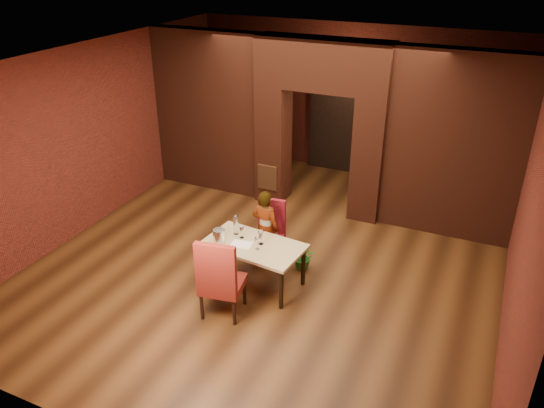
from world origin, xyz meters
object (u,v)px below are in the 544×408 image
at_px(chair_near, 222,275).
at_px(person_seated, 265,228).
at_px(wine_glass_b, 261,238).
at_px(wine_glass_c, 257,243).
at_px(wine_bucket, 219,236).
at_px(potted_plant, 303,257).
at_px(dining_table, 254,264).
at_px(wine_glass_a, 242,232).
at_px(water_bottle, 236,225).
at_px(chair_far, 268,232).

distance_m(chair_near, person_seated, 1.39).
relative_size(wine_glass_b, wine_glass_c, 1.11).
bearing_deg(wine_bucket, chair_near, -57.57).
bearing_deg(person_seated, potted_plant, -167.45).
height_order(wine_glass_b, potted_plant, wine_glass_b).
xyz_separation_m(wine_glass_b, wine_glass_c, (0.01, -0.15, -0.01)).
xyz_separation_m(dining_table, wine_glass_c, (0.11, -0.10, 0.44)).
bearing_deg(dining_table, potted_plant, 57.00).
height_order(wine_glass_a, water_bottle, water_bottle).
relative_size(person_seated, wine_glass_c, 6.61).
height_order(wine_glass_c, potted_plant, wine_glass_c).
bearing_deg(wine_glass_a, potted_plant, 36.24).
bearing_deg(water_bottle, wine_glass_c, -28.13).
bearing_deg(person_seated, water_bottle, 60.78).
relative_size(chair_near, potted_plant, 2.77).
xyz_separation_m(chair_near, person_seated, (-0.00, 1.39, 0.03)).
bearing_deg(wine_glass_b, person_seated, 108.62).
xyz_separation_m(wine_glass_a, wine_bucket, (-0.24, -0.27, 0.01)).
bearing_deg(wine_glass_c, chair_far, 104.15).
relative_size(chair_far, potted_plant, 2.27).
bearing_deg(wine_bucket, water_bottle, 72.97).
distance_m(chair_near, wine_bucket, 0.76).
distance_m(chair_near, potted_plant, 1.64).
relative_size(chair_far, wine_glass_a, 5.20).
xyz_separation_m(dining_table, person_seated, (-0.09, 0.59, 0.30)).
relative_size(dining_table, person_seated, 1.14).
height_order(wine_glass_c, water_bottle, water_bottle).
height_order(water_bottle, potted_plant, water_bottle).
height_order(chair_far, person_seated, person_seated).
relative_size(wine_bucket, potted_plant, 0.50).
relative_size(chair_near, person_seated, 0.96).
xyz_separation_m(wine_bucket, water_bottle, (0.10, 0.34, 0.05)).
bearing_deg(chair_near, person_seated, -99.75).
height_order(wine_glass_a, wine_glass_c, same).
bearing_deg(wine_glass_a, wine_glass_c, -28.38).
bearing_deg(wine_glass_c, wine_bucket, -172.80).
bearing_deg(chair_far, wine_glass_c, -81.09).
xyz_separation_m(dining_table, wine_glass_b, (0.09, 0.05, 0.45)).
distance_m(person_seated, wine_glass_c, 0.73).
xyz_separation_m(dining_table, potted_plant, (0.54, 0.67, -0.12)).
bearing_deg(potted_plant, wine_glass_b, -125.59).
distance_m(wine_glass_c, water_bottle, 0.56).
distance_m(wine_glass_a, wine_bucket, 0.36).
distance_m(wine_glass_a, wine_glass_c, 0.40).
bearing_deg(potted_plant, wine_glass_a, -143.76).
height_order(person_seated, potted_plant, person_seated).
bearing_deg(water_bottle, wine_glass_a, -27.47).
relative_size(person_seated, wine_bucket, 5.80).
distance_m(chair_far, wine_glass_c, 0.86).
height_order(dining_table, wine_glass_b, wine_glass_b).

